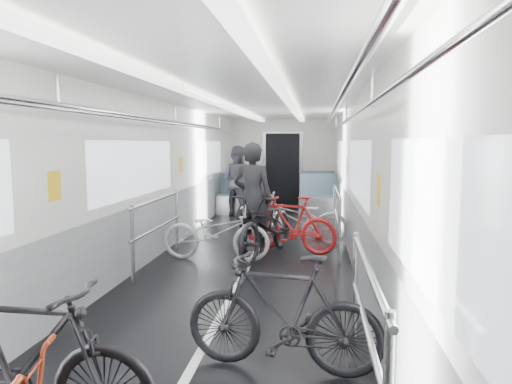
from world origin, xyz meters
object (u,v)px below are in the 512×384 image
at_px(bike_left_mid, 22,361).
at_px(person_standing, 253,199).
at_px(bike_right_far, 291,224).
at_px(bike_aisle, 267,225).
at_px(bike_left_far, 216,232).
at_px(bike_right_near, 283,313).
at_px(person_seated, 237,181).
at_px(bike_right_mid, 298,219).

xyz_separation_m(bike_left_mid, person_standing, (0.70, 4.65, 0.38)).
xyz_separation_m(bike_right_far, bike_aisle, (-0.34, -0.33, 0.03)).
relative_size(bike_right_far, bike_aisle, 0.81).
xyz_separation_m(bike_left_far, bike_aisle, (0.74, 0.31, 0.07)).
xyz_separation_m(bike_right_near, person_seated, (-1.64, 7.38, 0.38)).
bearing_deg(bike_right_mid, person_seated, -151.67).
distance_m(bike_left_mid, bike_left_far, 4.25).
bearing_deg(bike_right_near, bike_left_mid, -46.46).
xyz_separation_m(bike_right_near, person_standing, (-0.73, 3.61, 0.42)).
xyz_separation_m(bike_left_far, bike_right_far, (1.08, 0.63, 0.03)).
bearing_deg(bike_right_far, person_standing, -50.62).
height_order(bike_right_mid, bike_aisle, bike_aisle).
bearing_deg(bike_left_far, bike_right_far, -58.91).
bearing_deg(bike_right_far, person_seated, -139.31).
bearing_deg(person_seated, bike_aisle, 124.83).
relative_size(bike_left_mid, bike_aisle, 0.88).
relative_size(bike_left_far, bike_right_near, 1.05).
height_order(bike_right_near, bike_right_mid, bike_right_near).
distance_m(bike_right_near, person_seated, 7.57).
distance_m(bike_right_mid, bike_right_far, 0.61).
bearing_deg(person_seated, bike_right_near, 120.86).
xyz_separation_m(bike_right_near, bike_right_mid, (-0.05, 4.44, -0.02)).
bearing_deg(person_standing, person_seated, -65.00).
relative_size(bike_right_far, person_standing, 0.87).
bearing_deg(bike_right_far, bike_aisle, -28.22).
xyz_separation_m(bike_aisle, person_seated, (-1.15, 3.88, 0.34)).
xyz_separation_m(bike_left_mid, bike_right_far, (1.28, 4.87, -0.04)).
bearing_deg(bike_right_near, bike_right_mid, -171.81).
bearing_deg(bike_left_far, bike_right_mid, -43.06).
height_order(bike_right_far, person_seated, person_seated).
distance_m(bike_left_far, bike_right_mid, 1.71).
relative_size(bike_left_mid, person_seated, 0.99).
bearing_deg(bike_right_far, bike_left_mid, 3.22).
height_order(person_standing, person_seated, person_standing).
bearing_deg(bike_left_mid, person_seated, 2.86).
xyz_separation_m(bike_right_far, person_standing, (-0.58, -0.23, 0.42)).
height_order(bike_left_mid, person_seated, person_seated).
xyz_separation_m(bike_left_mid, bike_right_mid, (1.38, 5.47, -0.05)).
height_order(bike_aisle, person_standing, person_standing).
xyz_separation_m(bike_aisle, person_standing, (-0.24, 0.10, 0.39)).
relative_size(bike_right_near, bike_right_far, 1.01).
bearing_deg(bike_aisle, person_standing, 173.62).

